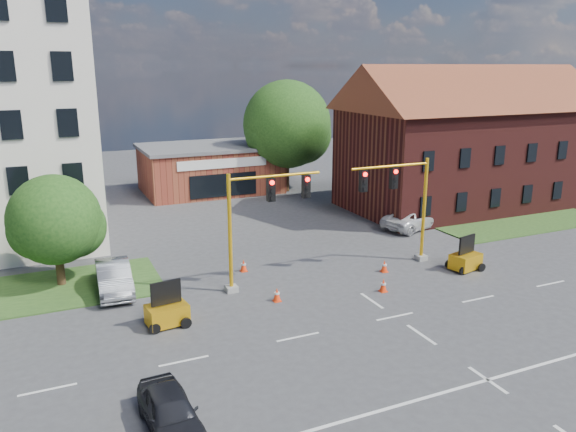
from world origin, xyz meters
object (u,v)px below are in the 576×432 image
object	(u,v)px
pickup_white	(413,219)
sedan_dark	(170,411)
signal_mast_east	(402,199)
signal_mast_west	(260,215)
trailer_east	(466,260)
trailer_west	(167,312)

from	to	relation	value
pickup_white	sedan_dark	world-z (taller)	pickup_white
signal_mast_east	sedan_dark	size ratio (longest dim) A/B	1.59
signal_mast_east	pickup_white	distance (m)	8.54
signal_mast_west	trailer_east	distance (m)	12.32
signal_mast_west	sedan_dark	distance (m)	12.76
signal_mast_east	sedan_dark	xyz separation A→B (m)	(-15.79, -10.11, -3.25)
sedan_dark	signal_mast_west	bearing A→B (deg)	52.62
pickup_white	sedan_dark	size ratio (longest dim) A/B	1.32
trailer_east	sedan_dark	xyz separation A→B (m)	(-18.70, -7.71, 0.06)
signal_mast_west	sedan_dark	world-z (taller)	signal_mast_west
pickup_white	sedan_dark	xyz separation A→B (m)	(-21.12, -15.96, -0.05)
trailer_east	trailer_west	bearing A→B (deg)	166.60
signal_mast_east	pickup_white	world-z (taller)	signal_mast_east
signal_mast_west	pickup_white	distance (m)	15.55
trailer_west	trailer_east	distance (m)	17.15
signal_mast_west	sedan_dark	size ratio (longest dim) A/B	1.59
trailer_west	pickup_white	size ratio (longest dim) A/B	0.39
pickup_white	sedan_dark	bearing A→B (deg)	109.48
trailer_west	signal_mast_east	bearing A→B (deg)	2.71
signal_mast_east	trailer_east	world-z (taller)	signal_mast_east
signal_mast_east	sedan_dark	bearing A→B (deg)	-147.36
trailer_west	sedan_dark	size ratio (longest dim) A/B	0.52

